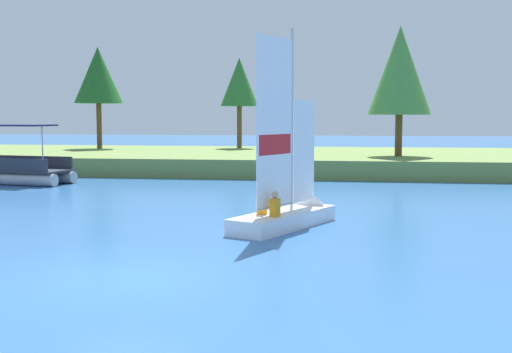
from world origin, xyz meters
TOP-DOWN VIEW (x-y plane):
  - ground_plane at (0.00, 0.00)m, footprint 200.00×200.00m
  - shore_bank at (0.00, 28.50)m, footprint 80.00×15.53m
  - shoreline_tree_midleft at (-13.05, 31.42)m, footprint 3.36×3.36m
  - shoreline_tree_centre at (-3.42, 33.57)m, footprint 2.70×2.70m
  - shoreline_tree_midright at (7.16, 25.19)m, footprint 3.53×3.53m
  - sailboat at (2.89, 6.99)m, footprint 3.09×4.87m
  - pontoon_boat at (-11.90, 17.27)m, footprint 6.30×3.16m

SIDE VIEW (x-z plane):
  - ground_plane at x=0.00m, z-range 0.00..0.00m
  - shore_bank at x=0.00m, z-range 0.00..1.02m
  - sailboat at x=2.89m, z-range -2.55..3.60m
  - pontoon_boat at x=-11.90m, z-range -0.77..2.11m
  - shoreline_tree_centre at x=-3.42m, z-range 2.47..8.84m
  - shoreline_tree_midright at x=7.16m, z-range 2.17..9.45m
  - shoreline_tree_midleft at x=-13.05m, z-range 2.57..9.64m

